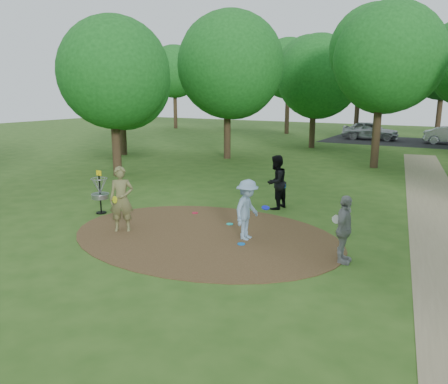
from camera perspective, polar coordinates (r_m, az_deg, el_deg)
The scene contains 13 objects.
ground at distance 13.16m, azimuth -2.59°, elevation -5.70°, with size 100.00×100.00×0.00m, color #2D5119.
dirt_clearing at distance 13.15m, azimuth -2.59°, elevation -5.66°, with size 8.40×8.40×0.02m, color #47301C.
parking_lot at distance 41.03m, azimuth 22.96°, elevation 6.05°, with size 14.00×8.00×0.01m, color black.
player_observer_with_disc at distance 13.65m, azimuth -13.24°, elevation -0.93°, with size 0.88×0.81×2.02m.
player_throwing_with_disc at distance 12.58m, azimuth 3.05°, elevation -2.35°, with size 1.07×1.15×1.78m.
player_walking_with_disc at distance 15.99m, azimuth 6.79°, elevation 1.28°, with size 0.88×1.06×1.99m.
player_waiting_with_disc at distance 11.27m, azimuth 15.41°, elevation -4.74°, with size 0.54×1.03×1.73m.
disc_ground_cyan at distance 14.16m, azimuth 0.76°, elevation -4.20°, with size 0.22×0.22×0.02m, color #1AD2CD.
disc_ground_blue at distance 12.36m, azimuth 2.27°, elevation -6.79°, with size 0.22×0.22×0.02m, color blue.
disc_ground_red at distance 15.47m, azimuth -3.81°, elevation -2.74°, with size 0.22×0.22×0.02m, color red.
car_left at distance 41.66m, azimuth 18.56°, elevation 7.62°, with size 1.94×4.83×1.65m, color #A1A4A9.
disc_golf_basket at distance 15.90m, azimuth -15.91°, elevation 0.36°, with size 0.63×0.63×1.54m.
tree_ring at distance 19.90m, azimuth 13.13°, elevation 15.62°, with size 37.46×45.67×8.93m.
Camera 1 is at (6.64, -10.55, 4.20)m, focal length 35.00 mm.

